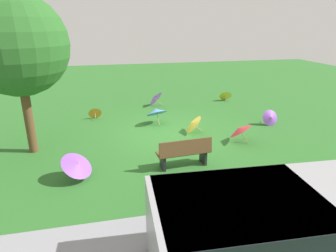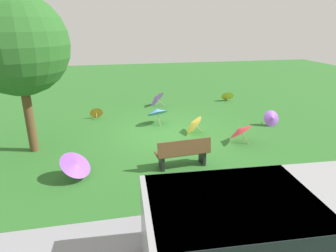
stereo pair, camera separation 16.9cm
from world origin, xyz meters
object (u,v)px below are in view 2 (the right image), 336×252
object	(u,v)px
parasol_purple_2	(156,98)
parasol_orange_2	(96,112)
shade_tree	(17,45)
parasol_purple_3	(272,118)
parasol_blue_0	(157,111)
parasol_red_1	(240,130)
park_bench	(183,153)
parasol_yellow_1	(227,95)
parasol_purple_0	(76,164)
van_dark	(275,228)
parasol_yellow_0	(193,124)

from	to	relation	value
parasol_purple_2	parasol_orange_2	size ratio (longest dim) A/B	1.85
shade_tree	parasol_purple_3	distance (m)	9.61
parasol_blue_0	parasol_orange_2	distance (m)	2.87
parasol_red_1	parasol_purple_3	world-z (taller)	parasol_red_1
park_bench	parasol_yellow_1	size ratio (longest dim) A/B	2.17
shade_tree	parasol_blue_0	bearing A→B (deg)	-158.02
park_bench	parasol_red_1	distance (m)	2.82
parasol_purple_0	parasol_orange_2	size ratio (longest dim) A/B	1.96
parasol_purple_0	parasol_orange_2	world-z (taller)	parasol_purple_0
parasol_orange_2	parasol_yellow_1	bearing A→B (deg)	-165.97
van_dark	shade_tree	size ratio (longest dim) A/B	0.95
van_dark	parasol_red_1	size ratio (longest dim) A/B	4.14
parasol_purple_3	parasol_red_1	bearing A→B (deg)	33.44
parasol_yellow_1	shade_tree	bearing A→B (deg)	28.73
shade_tree	parasol_red_1	bearing A→B (deg)	173.89
parasol_purple_2	parasol_purple_3	distance (m)	5.81
park_bench	parasol_yellow_1	bearing A→B (deg)	-121.40
parasol_blue_0	parasol_purple_3	size ratio (longest dim) A/B	1.58
shade_tree	parasol_purple_3	world-z (taller)	shade_tree
shade_tree	parasol_red_1	xyz separation A→B (m)	(-7.02, 0.75, -2.95)
parasol_red_1	parasol_blue_0	xyz separation A→B (m)	(2.53, -2.56, 0.09)
park_bench	parasol_purple_2	size ratio (longest dim) A/B	1.49
parasol_purple_2	parasol_yellow_1	distance (m)	3.96
park_bench	parasol_purple_2	distance (m)	6.86
parasol_purple_3	shade_tree	bearing A→B (deg)	3.83
shade_tree	parasol_yellow_1	size ratio (longest dim) A/B	6.59
shade_tree	parasol_yellow_0	distance (m)	6.45
parasol_purple_0	parasol_purple_3	distance (m)	8.04
parasol_purple_2	parasol_orange_2	world-z (taller)	parasol_purple_2
parasol_orange_2	shade_tree	bearing A→B (deg)	57.94
shade_tree	parasol_yellow_1	xyz separation A→B (m)	(-8.89, -4.87, -3.12)
parasol_yellow_0	parasol_blue_0	world-z (taller)	parasol_blue_0
parasol_orange_2	parasol_red_1	bearing A→B (deg)	142.37
parasol_purple_0	parasol_red_1	world-z (taller)	parasol_purple_0
shade_tree	parasol_orange_2	xyz separation A→B (m)	(-1.97, -3.14, -3.15)
parasol_yellow_0	parasol_yellow_1	distance (m)	5.42
shade_tree	parasol_orange_2	size ratio (longest dim) A/B	8.40
parasol_purple_2	parasol_purple_3	size ratio (longest dim) A/B	1.59
van_dark	shade_tree	distance (m)	8.43
parasol_yellow_0	parasol_purple_3	distance (m)	3.42
parasol_yellow_0	parasol_red_1	world-z (taller)	parasol_red_1
parasol_purple_0	parasol_orange_2	distance (m)	5.44
park_bench	parasol_orange_2	distance (m)	5.93
parasol_yellow_1	parasol_purple_3	bearing A→B (deg)	92.57
parasol_blue_0	van_dark	bearing A→B (deg)	94.13
parasol_purple_0	shade_tree	bearing A→B (deg)	-55.26
parasol_yellow_1	parasol_orange_2	distance (m)	7.13
parasol_yellow_1	parasol_red_1	world-z (taller)	parasol_red_1
parasol_purple_3	parasol_yellow_1	bearing A→B (deg)	-87.43
van_dark	parasol_orange_2	distance (m)	9.90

